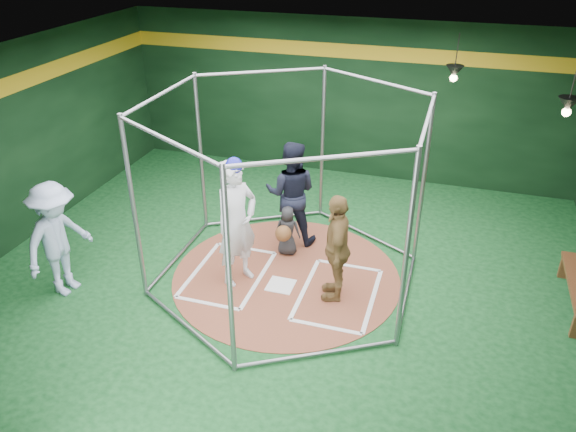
% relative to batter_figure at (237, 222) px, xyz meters
% --- Properties ---
extents(room_shell, '(10.10, 9.10, 3.53)m').
position_rel_batter_figure_xyz_m(room_shell, '(0.71, 0.33, 0.67)').
color(room_shell, '#0D3C18').
rests_on(room_shell, ground).
extents(clay_disc, '(3.80, 3.80, 0.01)m').
position_rel_batter_figure_xyz_m(clay_disc, '(0.71, 0.32, -1.08)').
color(clay_disc, brown).
rests_on(clay_disc, ground).
extents(home_plate, '(0.43, 0.43, 0.01)m').
position_rel_batter_figure_xyz_m(home_plate, '(0.71, 0.02, -1.07)').
color(home_plate, white).
rests_on(home_plate, clay_disc).
extents(batter_box_left, '(1.17, 1.77, 0.01)m').
position_rel_batter_figure_xyz_m(batter_box_left, '(-0.24, 0.07, -1.07)').
color(batter_box_left, white).
rests_on(batter_box_left, clay_disc).
extents(batter_box_right, '(1.17, 1.77, 0.01)m').
position_rel_batter_figure_xyz_m(batter_box_right, '(1.66, 0.07, -1.07)').
color(batter_box_right, white).
rests_on(batter_box_right, clay_disc).
extents(batting_cage, '(4.05, 4.67, 3.00)m').
position_rel_batter_figure_xyz_m(batting_cage, '(0.71, 0.32, 0.41)').
color(batting_cage, gray).
rests_on(batting_cage, ground).
extents(pendant_lamp_near, '(0.34, 0.34, 0.90)m').
position_rel_batter_figure_xyz_m(pendant_lamp_near, '(2.91, 3.92, 1.65)').
color(pendant_lamp_near, black).
rests_on(pendant_lamp_near, room_shell).
extents(pendant_lamp_far, '(0.34, 0.34, 0.90)m').
position_rel_batter_figure_xyz_m(pendant_lamp_far, '(4.71, 2.32, 1.65)').
color(pendant_lamp_far, black).
rests_on(pendant_lamp_far, room_shell).
extents(batter_figure, '(0.81, 0.92, 2.18)m').
position_rel_batter_figure_xyz_m(batter_figure, '(0.00, 0.00, 0.00)').
color(batter_figure, silver).
rests_on(batter_figure, clay_disc).
extents(visitor_leopard, '(0.63, 1.10, 1.77)m').
position_rel_batter_figure_xyz_m(visitor_leopard, '(1.61, 0.04, -0.19)').
color(visitor_leopard, '#A98348').
rests_on(visitor_leopard, clay_disc).
extents(catcher_figure, '(0.48, 0.56, 0.91)m').
position_rel_batter_figure_xyz_m(catcher_figure, '(0.52, 0.98, -0.61)').
color(catcher_figure, black).
rests_on(catcher_figure, clay_disc).
extents(umpire, '(1.04, 0.86, 1.93)m').
position_rel_batter_figure_xyz_m(umpire, '(0.45, 1.47, -0.11)').
color(umpire, black).
rests_on(umpire, clay_disc).
extents(bystander_blue, '(0.89, 1.32, 1.90)m').
position_rel_batter_figure_xyz_m(bystander_blue, '(-2.54, -1.09, -0.14)').
color(bystander_blue, '#ABBFE3').
rests_on(bystander_blue, ground).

